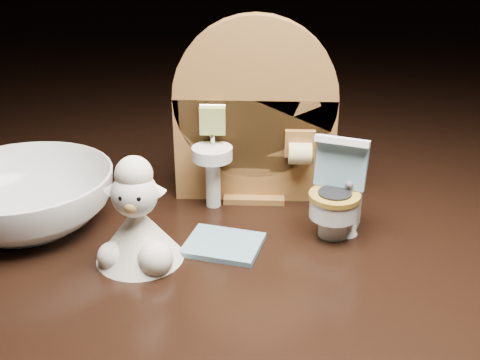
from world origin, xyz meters
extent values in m
cube|color=black|center=(0.00, 0.00, -0.05)|extent=(2.50, 2.50, 0.10)
cube|color=brown|center=(0.00, 0.07, 0.04)|extent=(0.13, 0.02, 0.09)
cylinder|color=brown|center=(0.00, 0.07, 0.09)|extent=(0.13, 0.02, 0.13)
cube|color=brown|center=(0.00, 0.07, 0.00)|extent=(0.05, 0.04, 0.01)
cylinder|color=white|center=(-0.03, 0.05, 0.02)|extent=(0.01, 0.01, 0.04)
cylinder|color=white|center=(-0.03, 0.04, 0.05)|extent=(0.03, 0.03, 0.01)
cylinder|color=silver|center=(-0.03, 0.05, 0.06)|extent=(0.00, 0.00, 0.01)
cube|color=#9AA453|center=(-0.03, 0.05, 0.07)|extent=(0.02, 0.01, 0.02)
cube|color=brown|center=(0.04, 0.06, 0.05)|extent=(0.02, 0.01, 0.02)
cylinder|color=#DACA88|center=(0.04, 0.05, 0.05)|extent=(0.02, 0.02, 0.02)
cylinder|color=white|center=(0.06, 0.00, 0.01)|extent=(0.02, 0.02, 0.02)
cylinder|color=white|center=(0.06, 0.00, 0.02)|extent=(0.04, 0.04, 0.01)
cylinder|color=olive|center=(0.06, 0.00, 0.03)|extent=(0.04, 0.04, 0.00)
cube|color=white|center=(0.07, 0.02, 0.02)|extent=(0.03, 0.02, 0.04)
cube|color=slate|center=(0.06, 0.01, 0.05)|extent=(0.04, 0.03, 0.04)
cube|color=white|center=(0.06, 0.01, 0.07)|extent=(0.04, 0.02, 0.01)
cylinder|color=#B5D942|center=(0.07, 0.02, 0.05)|extent=(0.01, 0.01, 0.01)
cube|color=slate|center=(-0.02, -0.02, 0.00)|extent=(0.06, 0.05, 0.00)
cone|color=white|center=(0.07, 0.01, 0.01)|extent=(0.02, 0.02, 0.02)
cylinder|color=#59595B|center=(0.07, 0.01, 0.03)|extent=(0.00, 0.00, 0.02)
sphere|color=#59595B|center=(0.07, 0.01, 0.04)|extent=(0.01, 0.01, 0.01)
cone|color=silver|center=(-0.08, -0.04, 0.02)|extent=(0.06, 0.06, 0.04)
sphere|color=silver|center=(-0.06, -0.05, 0.01)|extent=(0.02, 0.02, 0.02)
sphere|color=silver|center=(-0.09, -0.05, 0.01)|extent=(0.02, 0.02, 0.02)
sphere|color=silver|center=(-0.08, -0.04, 0.05)|extent=(0.03, 0.03, 0.03)
sphere|color=tan|center=(-0.08, -0.05, 0.05)|extent=(0.01, 0.01, 0.01)
sphere|color=silver|center=(-0.08, -0.04, 0.06)|extent=(0.03, 0.03, 0.03)
cone|color=silver|center=(-0.09, -0.04, 0.05)|extent=(0.01, 0.01, 0.01)
cone|color=silver|center=(-0.06, -0.04, 0.05)|extent=(0.01, 0.01, 0.01)
sphere|color=black|center=(-0.08, -0.05, 0.05)|extent=(0.00, 0.00, 0.00)
sphere|color=black|center=(-0.07, -0.05, 0.05)|extent=(0.00, 0.00, 0.00)
imported|color=white|center=(-0.17, 0.01, 0.02)|extent=(0.17, 0.17, 0.04)
camera|label=1|loc=(0.01, -0.39, 0.22)|focal=45.00mm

